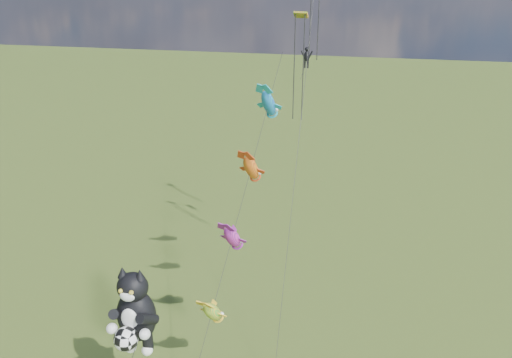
# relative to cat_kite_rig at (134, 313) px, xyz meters

# --- Properties ---
(cat_kite_rig) EXTENTS (2.82, 4.15, 10.32)m
(cat_kite_rig) POSITION_rel_cat_kite_rig_xyz_m (0.00, 0.00, 0.00)
(cat_kite_rig) COLOR brown
(cat_kite_rig) RESTS_ON ground
(fish_windsock_rig) EXTENTS (3.01, 15.75, 19.51)m
(fish_windsock_rig) POSITION_rel_cat_kite_rig_xyz_m (3.84, 7.97, 3.32)
(fish_windsock_rig) COLOR brown
(fish_windsock_rig) RESTS_ON ground
(parafoil_rig) EXTENTS (1.86, 17.49, 25.59)m
(parafoil_rig) POSITION_rel_cat_kite_rig_xyz_m (6.14, 18.44, 11.46)
(parafoil_rig) COLOR brown
(parafoil_rig) RESTS_ON ground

